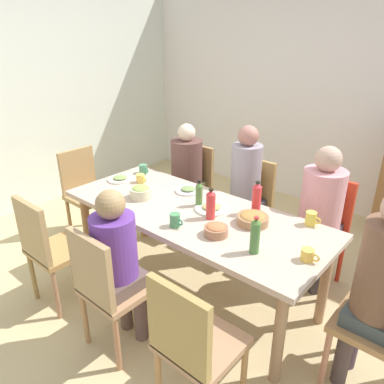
{
  "coord_description": "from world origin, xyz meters",
  "views": [
    {
      "loc": [
        1.62,
        -1.87,
        1.96
      ],
      "look_at": [
        0.0,
        0.0,
        0.88
      ],
      "focal_mm": 34.34,
      "sensor_mm": 36.0,
      "label": 1
    }
  ],
  "objects": [
    {
      "name": "ground_plane",
      "position": [
        0.0,
        0.0,
        0.0
      ],
      "size": [
        6.06,
        6.06,
        0.0
      ],
      "primitive_type": "plane",
      "color": "tan"
    },
    {
      "name": "wall_back",
      "position": [
        0.0,
        2.34,
        1.3
      ],
      "size": [
        5.29,
        0.12,
        2.6
      ],
      "primitive_type": "cube",
      "color": "silver",
      "rests_on": "ground_plane"
    },
    {
      "name": "wall_left",
      "position": [
        -2.59,
        0.0,
        1.3
      ],
      "size": [
        0.12,
        4.8,
        2.6
      ],
      "primitive_type": "cube",
      "color": "silver",
      "rests_on": "ground_plane"
    },
    {
      "name": "dining_table",
      "position": [
        0.0,
        0.0,
        0.65
      ],
      "size": [
        2.09,
        0.85,
        0.73
      ],
      "color": "#C1A993",
      "rests_on": "ground_plane"
    },
    {
      "name": "person_0",
      "position": [
        1.34,
        0.0,
        0.75
      ],
      "size": [
        0.3,
        0.3,
        1.27
      ],
      "color": "#473A39",
      "rests_on": "ground_plane"
    },
    {
      "name": "chair_1",
      "position": [
        0.0,
        0.81,
        0.51
      ],
      "size": [
        0.4,
        0.4,
        0.9
      ],
      "color": "#A58548",
      "rests_on": "ground_plane"
    },
    {
      "name": "person_1",
      "position": [
        -0.0,
        0.71,
        0.73
      ],
      "size": [
        0.3,
        0.3,
        1.24
      ],
      "color": "#424948",
      "rests_on": "ground_plane"
    },
    {
      "name": "chair_2",
      "position": [
        0.7,
        -0.81,
        0.51
      ],
      "size": [
        0.4,
        0.4,
        0.9
      ],
      "color": "#AB7E5A",
      "rests_on": "ground_plane"
    },
    {
      "name": "chair_3",
      "position": [
        -1.43,
        0.0,
        0.51
      ],
      "size": [
        0.4,
        0.4,
        0.9
      ],
      "color": "#A98551",
      "rests_on": "ground_plane"
    },
    {
      "name": "chair_4",
      "position": [
        0.0,
        -0.81,
        0.51
      ],
      "size": [
        0.4,
        0.4,
        0.9
      ],
      "color": "tan",
      "rests_on": "ground_plane"
    },
    {
      "name": "person_4",
      "position": [
        0.0,
        -0.71,
        0.67
      ],
      "size": [
        0.3,
        0.3,
        1.13
      ],
      "color": "brown",
      "rests_on": "ground_plane"
    },
    {
      "name": "chair_5",
      "position": [
        0.7,
        0.81,
        0.51
      ],
      "size": [
        0.4,
        0.4,
        0.9
      ],
      "color": "#B7302A",
      "rests_on": "ground_plane"
    },
    {
      "name": "person_5",
      "position": [
        0.7,
        0.72,
        0.72
      ],
      "size": [
        0.32,
        0.32,
        1.2
      ],
      "color": "#383538",
      "rests_on": "ground_plane"
    },
    {
      "name": "chair_6",
      "position": [
        -0.7,
        0.81,
        0.51
      ],
      "size": [
        0.4,
        0.4,
        0.9
      ],
      "color": "tan",
      "rests_on": "ground_plane"
    },
    {
      "name": "person_6",
      "position": [
        -0.7,
        0.72,
        0.69
      ],
      "size": [
        0.31,
        0.31,
        1.15
      ],
      "color": "brown",
      "rests_on": "ground_plane"
    },
    {
      "name": "chair_7",
      "position": [
        -0.7,
        -0.81,
        0.51
      ],
      "size": [
        0.4,
        0.4,
        0.9
      ],
      "color": "#B38549",
      "rests_on": "ground_plane"
    },
    {
      "name": "plate_0",
      "position": [
        -0.89,
        0.04,
        0.74
      ],
      "size": [
        0.23,
        0.23,
        0.04
      ],
      "color": "silver",
      "rests_on": "dining_table"
    },
    {
      "name": "plate_1",
      "position": [
        -0.25,
        0.25,
        0.74
      ],
      "size": [
        0.22,
        0.22,
        0.04
      ],
      "color": "silver",
      "rests_on": "dining_table"
    },
    {
      "name": "plate_2",
      "position": [
        0.1,
        0.11,
        0.74
      ],
      "size": [
        0.26,
        0.26,
        0.04
      ],
      "color": "white",
      "rests_on": "dining_table"
    },
    {
      "name": "bowl_0",
      "position": [
        0.46,
        0.12,
        0.77
      ],
      "size": [
        0.22,
        0.22,
        0.08
      ],
      "color": "#9B6F4A",
      "rests_on": "dining_table"
    },
    {
      "name": "bowl_1",
      "position": [
        0.36,
        -0.17,
        0.77
      ],
      "size": [
        0.16,
        0.16,
        0.08
      ],
      "color": "#9C694B",
      "rests_on": "dining_table"
    },
    {
      "name": "bowl_2",
      "position": [
        -0.46,
        -0.1,
        0.78
      ],
      "size": [
        0.18,
        0.18,
        0.1
      ],
      "color": "beige",
      "rests_on": "dining_table"
    },
    {
      "name": "cup_0",
      "position": [
        0.08,
        -0.26,
        0.78
      ],
      "size": [
        0.11,
        0.07,
        0.1
      ],
      "color": "#488B56",
      "rests_on": "dining_table"
    },
    {
      "name": "cup_1",
      "position": [
        0.77,
        0.37,
        0.78
      ],
      "size": [
        0.11,
        0.07,
        0.1
      ],
      "color": "#E7CD49",
      "rests_on": "dining_table"
    },
    {
      "name": "cup_2",
      "position": [
        0.94,
        -0.06,
        0.77
      ],
      "size": [
        0.11,
        0.08,
        0.07
      ],
      "color": "#ECBE4A",
      "rests_on": "dining_table"
    },
    {
      "name": "cup_3",
      "position": [
        -0.71,
        0.12,
        0.77
      ],
      "size": [
        0.11,
        0.07,
        0.08
      ],
      "color": "#EFCA54",
      "rests_on": "dining_table"
    },
    {
      "name": "cup_4",
      "position": [
        -0.86,
        0.3,
        0.77
      ],
      "size": [
        0.11,
        0.07,
        0.08
      ],
      "color": "#4D9067",
      "rests_on": "dining_table"
    },
    {
      "name": "bottle_0",
      "position": [
        0.66,
        -0.19,
        0.84
      ],
      "size": [
        0.06,
        0.06,
        0.24
      ],
      "color": "#46793A",
      "rests_on": "dining_table"
    },
    {
      "name": "bottle_1",
      "position": [
        0.18,
        -0.01,
        0.84
      ],
      "size": [
        0.07,
        0.07,
        0.23
      ],
      "color": "red",
      "rests_on": "dining_table"
    },
    {
      "name": "bottle_2",
      "position": [
        0.39,
        0.27,
        0.85
      ],
      "size": [
        0.07,
        0.07,
        0.26
      ],
      "color": "red",
      "rests_on": "dining_table"
    },
    {
      "name": "bottle_3",
      "position": [
        -0.01,
        0.1,
        0.83
      ],
      "size": [
        0.06,
        0.06,
        0.21
      ],
      "color": "#517A3A",
      "rests_on": "dining_table"
    }
  ]
}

